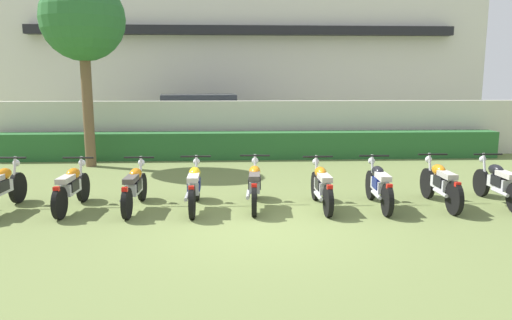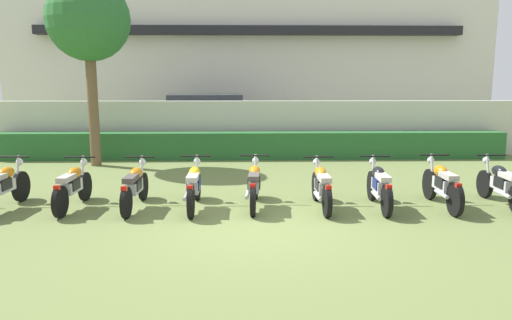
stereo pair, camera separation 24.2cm
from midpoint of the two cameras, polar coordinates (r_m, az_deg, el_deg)
The scene contains 15 objects.
ground at distance 8.34m, azimuth -0.35°, elevation -7.67°, with size 60.00×60.00×0.00m, color olive.
building at distance 23.48m, azimuth -2.06°, elevation 13.75°, with size 20.64×6.50×8.29m.
compound_wall at distance 15.63m, azimuth -1.57°, elevation 3.80°, with size 19.61×0.30×1.76m, color beige.
hedge_row at distance 14.99m, azimuth -1.50°, elevation 1.75°, with size 15.69×0.70×0.83m, color #28602D.
parked_car at distance 18.09m, azimuth -6.75°, elevation 4.72°, with size 4.68×2.50×1.89m.
tree_near_inspector at distance 14.44m, azimuth -20.30°, elevation 15.21°, with size 2.28×2.28×5.22m.
motorcycle_in_row_1 at distance 10.30m, azimuth -28.55°, elevation -2.91°, with size 0.60×1.86×0.97m.
motorcycle_in_row_2 at distance 9.84m, azimuth -21.69°, elevation -3.00°, with size 0.60×1.83×0.95m.
motorcycle_in_row_3 at distance 9.51m, azimuth -14.91°, elevation -3.09°, with size 0.60×1.90×0.94m.
motorcycle_in_row_4 at distance 9.30m, azimuth -8.05°, elevation -3.08°, with size 0.60×1.93×0.96m.
motorcycle_in_row_5 at distance 9.34m, azimuth -0.91°, elevation -2.92°, with size 0.60×1.87×0.96m.
motorcycle_in_row_6 at distance 9.36m, azimuth 7.04°, elevation -3.01°, with size 0.60×1.82×0.95m.
motorcycle_in_row_7 at distance 9.59m, azimuth 13.64°, elevation -2.87°, with size 0.60×1.85×0.96m.
motorcycle_in_row_8 at distance 10.05m, azimuth 20.37°, elevation -2.60°, with size 0.60×1.90×0.97m.
motorcycle_in_row_9 at distance 10.65m, azimuth 26.19°, elevation -2.40°, with size 0.60×1.89×0.95m.
Camera 1 is at (-0.47, -7.95, 2.49)m, focal length 33.78 mm.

